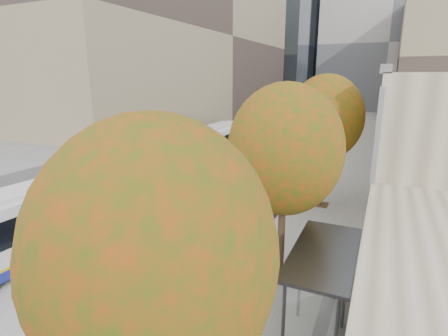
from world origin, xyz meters
The scene contains 11 objects.
bus_platform centered at (-3.88, 35.00, 0.07)m, with size 4.25×150.00×0.15m, color #B4B4B4.
sidewalk centered at (4.12, 35.00, 0.04)m, with size 4.75×150.00×0.08m, color gray.
building_midrise centered at (-22.50, 41.00, 12.50)m, with size 24.00×46.00×25.00m, color gray.
building_far_block centered at (6.00, 96.00, 15.00)m, with size 30.00×18.00×30.00m, color #AFA6A0.
bus_shelter centered at (5.69, 10.96, 2.19)m, with size 1.90×4.40×2.53m.
tree_b centered at (3.60, 5.00, 5.04)m, with size 4.00×4.00×6.97m.
tree_c centered at (3.60, 13.00, 5.25)m, with size 4.20×4.20×7.28m.
tree_d centered at (3.60, 22.00, 5.47)m, with size 4.40×4.40×7.60m.
bus_far centered at (-7.49, 27.02, 1.70)m, with size 3.21×18.72×3.11m.
cyclist centered at (-0.20, 9.54, 0.77)m, with size 0.60×1.62×2.06m.
distant_car centered at (-7.49, 53.28, 0.66)m, with size 1.56×3.87×1.32m, color white.
Camera 1 is at (6.74, 0.83, 7.82)m, focal length 28.00 mm.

